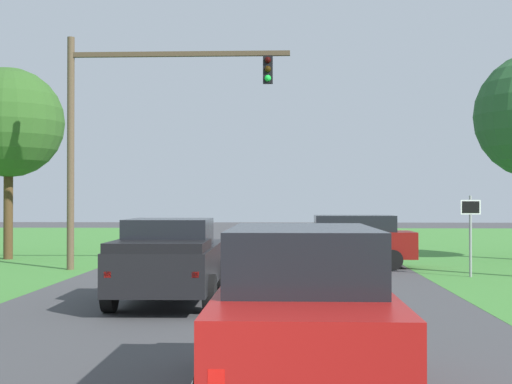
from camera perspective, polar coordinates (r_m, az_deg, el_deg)
The scene contains 7 objects.
ground_plane at distance 14.79m, azimuth -2.05°, elevation -9.71°, with size 120.00×120.00×0.00m, color #424244.
red_suv_near at distance 8.37m, azimuth 3.70°, elevation -9.46°, with size 2.11×4.78×2.02m.
pickup_truck_lead at distance 16.61m, azimuth -6.80°, elevation -5.30°, with size 2.39×5.30×1.91m.
traffic_light at distance 24.58m, azimuth -10.13°, elevation 5.93°, with size 7.47×0.40×7.80m.
keep_moving_sign at distance 22.78m, azimuth 16.59°, elevation -2.51°, with size 0.60×0.09×2.46m.
crossing_suv_far at distance 25.15m, azimuth 7.38°, elevation -3.79°, with size 4.53×2.06×1.80m.
extra_tree_1 at distance 30.14m, azimuth -18.96°, elevation 5.18°, with size 4.32×4.32×7.54m.
Camera 1 is at (1.12, -3.63, 2.34)m, focal length 50.63 mm.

